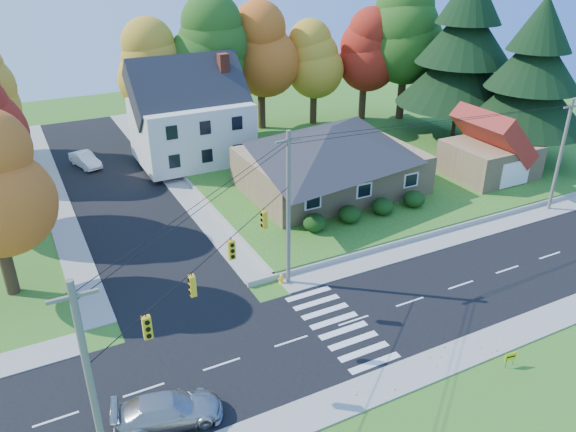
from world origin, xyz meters
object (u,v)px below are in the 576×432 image
(ranch_house, at_px, (331,157))
(fire_hydrant, at_px, (282,279))
(white_car, at_px, (85,160))
(silver_sedan, at_px, (168,410))

(ranch_house, relative_size, fire_hydrant, 20.95)
(ranch_house, distance_m, white_car, 23.75)
(ranch_house, bearing_deg, fire_hydrant, -132.87)
(fire_hydrant, bearing_deg, white_car, 105.77)
(white_car, height_order, fire_hydrant, white_car)
(ranch_house, xyz_separation_m, fire_hydrant, (-9.93, -10.70, -2.93))
(silver_sedan, xyz_separation_m, white_car, (2.01, 34.39, -0.01))
(silver_sedan, bearing_deg, white_car, 8.82)
(white_car, xyz_separation_m, fire_hydrant, (7.51, -26.61, -0.37))
(ranch_house, xyz_separation_m, silver_sedan, (-19.46, -18.48, -2.55))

